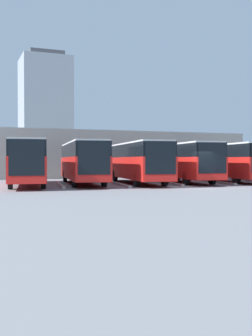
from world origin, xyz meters
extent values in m
plane|color=gray|center=(0.00, 0.00, 0.00)|extent=(600.00, 600.00, 0.00)
cylinder|color=black|center=(-10.35, -9.88, 0.52)|extent=(0.45, 1.07, 1.03)
cube|color=red|center=(-6.50, -6.12, 1.29)|extent=(4.21, 12.66, 1.68)
cube|color=black|center=(-6.50, -6.12, 2.64)|extent=(4.14, 12.47, 1.03)
cube|color=silver|center=(-6.50, -6.12, 3.22)|extent=(4.04, 12.15, 0.12)
cylinder|color=black|center=(-4.89, -2.46, 0.52)|extent=(0.45, 1.07, 1.03)
cylinder|color=black|center=(-8.10, -9.78, 0.52)|extent=(0.45, 1.07, 1.03)
cylinder|color=black|center=(-6.02, -10.08, 0.52)|extent=(0.45, 1.07, 1.03)
cube|color=#B2B2AD|center=(-4.33, -4.25, 0.07)|extent=(1.17, 6.34, 0.15)
cube|color=red|center=(-2.17, -6.39, 1.29)|extent=(4.21, 12.66, 1.68)
cube|color=black|center=(-2.17, -6.39, 2.64)|extent=(4.14, 12.47, 1.03)
cube|color=black|center=(-1.25, -0.23, 2.05)|extent=(2.10, 0.35, 2.21)
cube|color=red|center=(-1.25, -0.22, 0.67)|extent=(2.27, 0.40, 0.40)
cube|color=silver|center=(-2.17, -6.39, 3.22)|extent=(4.04, 12.15, 0.12)
cylinder|color=black|center=(-2.64, -2.42, 0.52)|extent=(0.45, 1.07, 1.03)
cylinder|color=black|center=(-0.56, -2.73, 0.52)|extent=(0.45, 1.07, 1.03)
cylinder|color=black|center=(-3.77, -10.05, 0.52)|extent=(0.45, 1.07, 1.03)
cylinder|color=black|center=(-1.69, -10.36, 0.52)|extent=(0.45, 1.07, 1.03)
cube|color=#B2B2AD|center=(0.00, -4.53, 0.07)|extent=(1.17, 6.34, 0.15)
cube|color=red|center=(2.17, -5.90, 1.29)|extent=(4.21, 12.66, 1.68)
cube|color=black|center=(2.17, -5.90, 2.64)|extent=(4.14, 12.47, 1.03)
cube|color=black|center=(3.08, 0.27, 2.05)|extent=(2.10, 0.35, 2.21)
cube|color=red|center=(3.08, 0.28, 0.67)|extent=(2.27, 0.40, 0.40)
cube|color=silver|center=(2.17, -5.90, 3.22)|extent=(4.04, 12.15, 0.12)
cylinder|color=black|center=(1.69, -1.93, 0.52)|extent=(0.45, 1.07, 1.03)
cylinder|color=black|center=(3.77, -2.24, 0.52)|extent=(0.45, 1.07, 1.03)
cylinder|color=black|center=(0.56, -9.55, 0.52)|extent=(0.45, 1.07, 1.03)
cylinder|color=black|center=(2.64, -9.86, 0.52)|extent=(0.45, 1.07, 1.03)
cube|color=#B2B2AD|center=(4.33, -4.03, 0.07)|extent=(1.17, 6.34, 0.15)
cube|color=red|center=(6.50, -6.76, 1.29)|extent=(4.21, 12.66, 1.68)
cube|color=black|center=(6.50, -6.76, 2.64)|extent=(4.14, 12.47, 1.03)
cube|color=black|center=(7.41, -0.60, 2.05)|extent=(2.10, 0.35, 2.21)
cube|color=red|center=(7.41, -0.59, 0.67)|extent=(2.27, 0.40, 0.40)
cube|color=silver|center=(6.50, -6.76, 3.22)|extent=(4.04, 12.15, 0.12)
cylinder|color=black|center=(6.02, -2.80, 0.52)|extent=(0.45, 1.07, 1.03)
cylinder|color=black|center=(8.10, -3.11, 0.52)|extent=(0.45, 1.07, 1.03)
cylinder|color=black|center=(4.89, -10.42, 0.52)|extent=(0.45, 1.07, 1.03)
cylinder|color=black|center=(6.97, -10.73, 0.52)|extent=(0.45, 1.07, 1.03)
cube|color=#B2B2AD|center=(8.66, -4.90, 0.07)|extent=(1.17, 6.34, 0.15)
cube|color=red|center=(10.83, -6.41, 1.29)|extent=(4.21, 12.66, 1.68)
cube|color=black|center=(10.83, -6.41, 2.64)|extent=(4.14, 12.47, 1.03)
cube|color=black|center=(11.74, -0.25, 2.05)|extent=(2.10, 0.35, 2.21)
cube|color=red|center=(11.74, -0.24, 0.67)|extent=(2.27, 0.40, 0.40)
cube|color=silver|center=(10.83, -6.41, 3.22)|extent=(4.04, 12.15, 0.12)
cylinder|color=black|center=(10.35, -2.44, 0.52)|extent=(0.45, 1.07, 1.03)
cylinder|color=black|center=(12.43, -2.75, 0.52)|extent=(0.45, 1.07, 1.03)
cylinder|color=black|center=(9.22, -10.07, 0.52)|extent=(0.45, 1.07, 1.03)
cylinder|color=black|center=(11.30, -10.38, 0.52)|extent=(0.45, 1.07, 1.03)
cube|color=#A8A399|center=(0.00, -21.84, 2.56)|extent=(32.87, 9.60, 5.12)
cube|color=silver|center=(0.00, -28.14, 4.87)|extent=(32.87, 3.00, 0.24)
cylinder|color=slate|center=(-11.50, -29.24, 2.43)|extent=(0.20, 0.20, 4.87)
cube|color=#ADB2B7|center=(-19.35, -162.87, 23.62)|extent=(21.16, 21.16, 47.25)
cube|color=#4C4C51|center=(-19.35, -162.87, 48.45)|extent=(14.82, 14.82, 2.40)
camera|label=1|loc=(15.35, 25.37, 1.88)|focal=45.00mm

